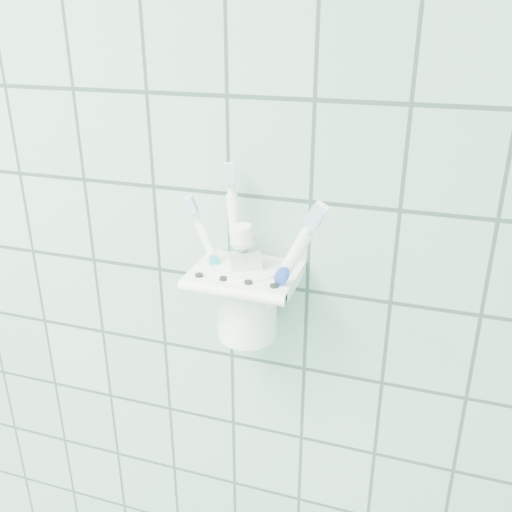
{
  "coord_description": "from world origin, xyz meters",
  "views": [
    {
      "loc": [
        0.87,
        0.56,
        1.58
      ],
      "look_at": [
        0.7,
        1.1,
        1.33
      ],
      "focal_mm": 40.0,
      "sensor_mm": 36.0,
      "label": 1
    }
  ],
  "objects_px": {
    "toothbrush_pink": "(242,262)",
    "holder_bracket": "(246,276)",
    "toothbrush_blue": "(242,250)",
    "toothpaste_tube": "(259,271)",
    "cup": "(247,298)",
    "toothbrush_orange": "(252,248)"
  },
  "relations": [
    {
      "from": "holder_bracket",
      "to": "toothbrush_orange",
      "type": "bearing_deg",
      "value": 21.69
    },
    {
      "from": "toothbrush_pink",
      "to": "toothpaste_tube",
      "type": "relative_size",
      "value": 1.2
    },
    {
      "from": "toothbrush_orange",
      "to": "cup",
      "type": "bearing_deg",
      "value": 176.11
    },
    {
      "from": "toothbrush_pink",
      "to": "holder_bracket",
      "type": "bearing_deg",
      "value": -47.65
    },
    {
      "from": "cup",
      "to": "toothbrush_orange",
      "type": "bearing_deg",
      "value": -10.13
    },
    {
      "from": "cup",
      "to": "toothpaste_tube",
      "type": "bearing_deg",
      "value": -2.01
    },
    {
      "from": "toothpaste_tube",
      "to": "toothbrush_pink",
      "type": "bearing_deg",
      "value": 156.23
    },
    {
      "from": "holder_bracket",
      "to": "cup",
      "type": "distance_m",
      "value": 0.03
    },
    {
      "from": "toothbrush_orange",
      "to": "toothpaste_tube",
      "type": "bearing_deg",
      "value": 11.3
    },
    {
      "from": "toothbrush_pink",
      "to": "toothbrush_blue",
      "type": "xyz_separation_m",
      "value": [
        -0.0,
        0.0,
        0.01
      ]
    },
    {
      "from": "toothpaste_tube",
      "to": "cup",
      "type": "bearing_deg",
      "value": 156.8
    },
    {
      "from": "toothbrush_pink",
      "to": "toothbrush_blue",
      "type": "relative_size",
      "value": 0.86
    },
    {
      "from": "holder_bracket",
      "to": "toothbrush_pink",
      "type": "bearing_deg",
      "value": 144.05
    },
    {
      "from": "holder_bracket",
      "to": "toothbrush_blue",
      "type": "bearing_deg",
      "value": 132.48
    },
    {
      "from": "toothbrush_pink",
      "to": "toothbrush_orange",
      "type": "height_order",
      "value": "toothbrush_orange"
    },
    {
      "from": "cup",
      "to": "toothbrush_pink",
      "type": "relative_size",
      "value": 0.54
    },
    {
      "from": "holder_bracket",
      "to": "cup",
      "type": "relative_size",
      "value": 1.32
    },
    {
      "from": "toothbrush_pink",
      "to": "cup",
      "type": "bearing_deg",
      "value": -15.68
    },
    {
      "from": "holder_bracket",
      "to": "toothpaste_tube",
      "type": "relative_size",
      "value": 0.85
    },
    {
      "from": "cup",
      "to": "toothbrush_orange",
      "type": "relative_size",
      "value": 0.44
    },
    {
      "from": "holder_bracket",
      "to": "toothbrush_pink",
      "type": "relative_size",
      "value": 0.71
    },
    {
      "from": "toothbrush_blue",
      "to": "toothpaste_tube",
      "type": "distance_m",
      "value": 0.03
    }
  ]
}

